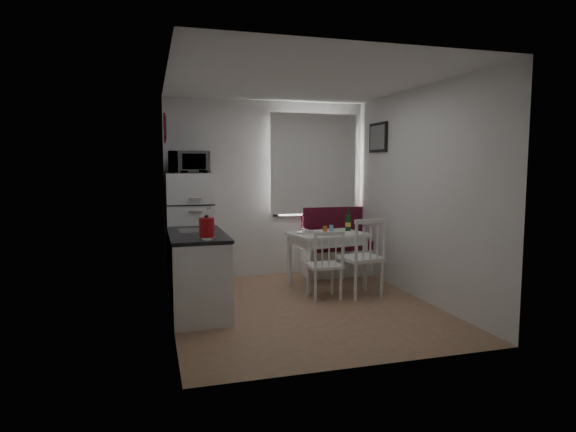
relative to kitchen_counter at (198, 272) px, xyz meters
name	(u,v)px	position (x,y,z in m)	size (l,w,h in m)	color
floor	(303,307)	(1.20, -0.16, -0.46)	(3.00, 3.50, 0.02)	#986F51
ceiling	(304,80)	(1.20, -0.16, 2.14)	(3.00, 3.50, 0.02)	white
wall_back	(267,189)	(1.20, 1.59, 0.84)	(3.00, 0.02, 2.60)	white
wall_front	(371,210)	(1.20, -1.91, 0.84)	(3.00, 0.02, 2.60)	white
wall_left	(169,199)	(-0.30, -0.16, 0.84)	(0.02, 3.50, 2.60)	white
wall_right	(419,194)	(2.70, -0.16, 0.84)	(0.02, 3.50, 2.60)	white
window	(313,167)	(1.90, 1.56, 1.17)	(1.22, 0.06, 1.47)	white
curtain	(314,164)	(1.90, 1.49, 1.22)	(1.35, 0.02, 1.50)	white
kitchen_counter	(198,272)	(0.00, 0.00, 0.00)	(0.62, 1.32, 1.16)	white
wall_sign	(165,128)	(-0.27, 1.29, 1.69)	(0.40, 0.40, 0.03)	#183D94
picture_frame	(378,138)	(2.67, 0.94, 1.59)	(0.04, 0.52, 0.42)	black
bench	(347,251)	(2.40, 1.36, -0.12)	(1.42, 0.55, 1.01)	white
dining_table	(327,239)	(1.81, 0.69, 0.20)	(1.09, 0.84, 0.74)	white
chair_left	(327,258)	(1.56, 0.03, 0.08)	(0.41, 0.39, 0.46)	white
chair_right	(365,249)	(2.06, 0.01, 0.16)	(0.53, 0.51, 0.54)	white
fridge	(190,230)	(0.02, 1.24, 0.32)	(0.62, 0.62, 1.55)	white
microwave	(189,162)	(0.02, 1.19, 1.24)	(0.53, 0.36, 0.29)	white
kettle	(207,228)	(0.05, -0.54, 0.57)	(0.18, 0.18, 0.25)	#B40E15
wine_bottle	(348,220)	(2.16, 0.79, 0.44)	(0.08, 0.08, 0.31)	#133B16
drinking_glass_orange	(325,230)	(1.76, 0.64, 0.34)	(0.06, 0.06, 0.10)	orange
drinking_glass_blue	(331,228)	(1.89, 0.74, 0.33)	(0.06, 0.06, 0.10)	#8CC3EE
plate	(306,233)	(1.51, 0.71, 0.29)	(0.24, 0.24, 0.02)	white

